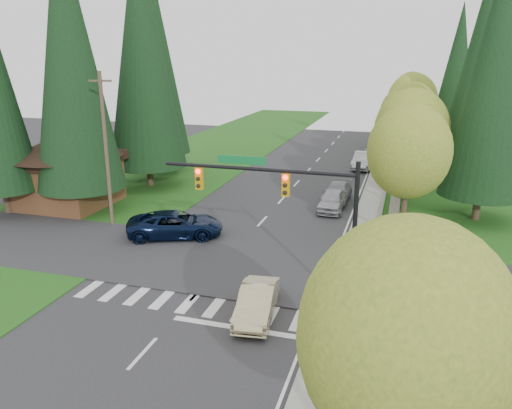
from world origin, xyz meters
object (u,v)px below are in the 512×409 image
at_px(parked_car_a, 332,200).
at_px(parked_car_d, 373,151).
at_px(sedan_champagne, 257,302).
at_px(parked_car_e, 377,141).
at_px(parked_car_c, 363,161).
at_px(suv_navy, 175,225).
at_px(parked_car_b, 337,192).

relative_size(parked_car_a, parked_car_d, 1.07).
distance_m(sedan_champagne, parked_car_e, 45.02).
distance_m(sedan_champagne, parked_car_c, 31.50).
height_order(suv_navy, parked_car_b, suv_navy).
bearing_deg(parked_car_b, suv_navy, -125.95).
distance_m(parked_car_b, parked_car_c, 12.31).
xyz_separation_m(sedan_champagne, parked_car_b, (0.82, 19.17, -0.02)).
bearing_deg(parked_car_b, parked_car_c, 87.66).
xyz_separation_m(sedan_champagne, parked_car_d, (2.22, 37.80, 0.01)).
distance_m(sedan_champagne, parked_car_b, 19.19).
distance_m(suv_navy, parked_car_a, 12.01).
relative_size(sedan_champagne, parked_car_c, 0.85).
bearing_deg(parked_car_c, sedan_champagne, -89.98).
relative_size(suv_navy, parked_car_c, 1.19).
bearing_deg(suv_navy, parked_car_a, -67.00).
bearing_deg(parked_car_a, parked_car_b, 90.63).
height_order(sedan_champagne, parked_car_a, parked_car_a).
relative_size(sedan_champagne, suv_navy, 0.72).
bearing_deg(parked_car_b, parked_car_d, 87.30).
distance_m(suv_navy, parked_car_e, 38.20).
distance_m(parked_car_d, parked_car_e, 7.17).
distance_m(parked_car_b, parked_car_d, 18.68).
bearing_deg(sedan_champagne, parked_car_a, 79.98).
bearing_deg(parked_car_d, sedan_champagne, -87.53).
relative_size(suv_navy, parked_car_b, 1.26).
bearing_deg(parked_car_d, parked_car_c, -89.16).
height_order(parked_car_b, parked_car_e, parked_car_b).
relative_size(parked_car_b, parked_car_c, 0.94).
relative_size(suv_navy, parked_car_e, 1.29).
bearing_deg(parked_car_e, parked_car_a, -98.08).
xyz_separation_m(suv_navy, parked_car_b, (8.53, 11.10, -0.14)).
bearing_deg(parked_car_d, parked_car_b, -88.46).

